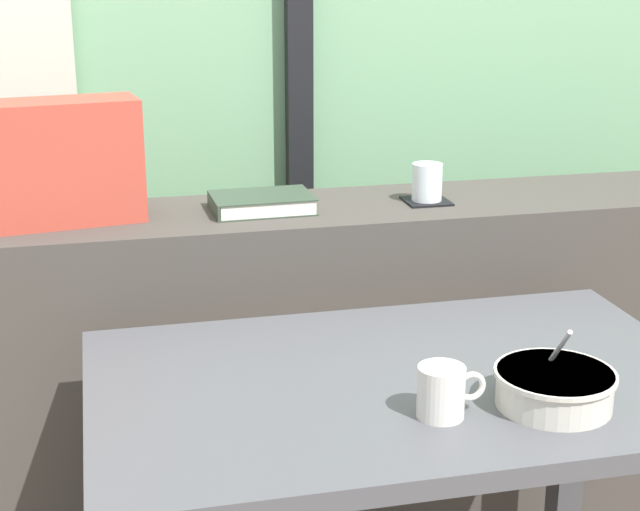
% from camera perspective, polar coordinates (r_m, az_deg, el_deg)
% --- Properties ---
extents(dark_console_ledge, '(2.80, 0.34, 0.86)m').
position_cam_1_polar(dark_console_ledge, '(2.37, 1.26, -7.17)').
color(dark_console_ledge, '#423D38').
rests_on(dark_console_ledge, ground).
extents(breakfast_table, '(1.08, 0.68, 0.71)m').
position_cam_1_polar(breakfast_table, '(1.76, 4.72, -10.46)').
color(breakfast_table, '#414145').
rests_on(breakfast_table, ground).
extents(coaster_square, '(0.10, 0.10, 0.00)m').
position_cam_1_polar(coaster_square, '(2.26, 6.24, 3.18)').
color(coaster_square, black).
rests_on(coaster_square, dark_console_ledge).
extents(juice_glass, '(0.07, 0.07, 0.09)m').
position_cam_1_polar(juice_glass, '(2.25, 6.27, 4.22)').
color(juice_glass, white).
rests_on(juice_glass, coaster_square).
extents(closed_book, '(0.23, 0.16, 0.04)m').
position_cam_1_polar(closed_book, '(2.17, -3.46, 3.09)').
color(closed_book, '#334233').
rests_on(closed_book, dark_console_ledge).
extents(throw_pillow, '(0.34, 0.18, 0.26)m').
position_cam_1_polar(throw_pillow, '(2.12, -14.81, 5.32)').
color(throw_pillow, '#B74233').
rests_on(throw_pillow, dark_console_ledge).
extents(soup_bowl, '(0.20, 0.20, 0.14)m').
position_cam_1_polar(soup_bowl, '(1.63, 13.53, -7.55)').
color(soup_bowl, beige).
rests_on(soup_bowl, breakfast_table).
extents(ceramic_mug, '(0.11, 0.08, 0.08)m').
position_cam_1_polar(ceramic_mug, '(1.56, 7.17, -7.90)').
color(ceramic_mug, silver).
rests_on(ceramic_mug, breakfast_table).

